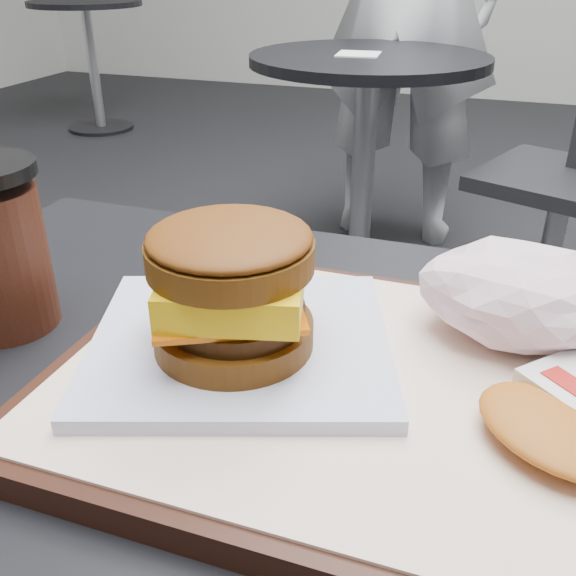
# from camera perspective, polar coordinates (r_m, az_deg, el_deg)

# --- Properties ---
(serving_tray) EXTENTS (0.38, 0.28, 0.02)m
(serving_tray) POSITION_cam_1_polar(r_m,az_deg,el_deg) (0.40, 6.49, -8.93)
(serving_tray) COLOR black
(serving_tray) RESTS_ON customer_table
(breakfast_sandwich) EXTENTS (0.24, 0.22, 0.09)m
(breakfast_sandwich) POSITION_cam_1_polar(r_m,az_deg,el_deg) (0.40, -4.75, -1.21)
(breakfast_sandwich) COLOR white
(breakfast_sandwich) RESTS_ON serving_tray
(crumpled_wrapper) EXTENTS (0.14, 0.11, 0.06)m
(crumpled_wrapper) POSITION_cam_1_polar(r_m,az_deg,el_deg) (0.45, 20.30, -0.55)
(crumpled_wrapper) COLOR white
(crumpled_wrapper) RESTS_ON serving_tray
(neighbor_table) EXTENTS (0.70, 0.70, 0.75)m
(neighbor_table) POSITION_cam_1_polar(r_m,az_deg,el_deg) (2.02, 6.92, 14.33)
(neighbor_table) COLOR black
(neighbor_table) RESTS_ON ground
(napkin) EXTENTS (0.13, 0.13, 0.00)m
(napkin) POSITION_cam_1_polar(r_m,az_deg,el_deg) (1.97, 6.28, 19.97)
(napkin) COLOR white
(napkin) RESTS_ON neighbor_table
(bg_table_mid) EXTENTS (0.66, 0.66, 0.75)m
(bg_table_mid) POSITION_cam_1_polar(r_m,az_deg,el_deg) (4.28, -17.27, 20.70)
(bg_table_mid) COLOR black
(bg_table_mid) RESTS_ON ground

